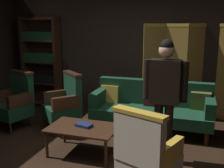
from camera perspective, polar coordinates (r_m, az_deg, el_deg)
ground_plane at (r=3.97m, az=-3.67°, el=-15.97°), size 10.00×10.00×0.00m
back_wall at (r=5.86m, az=4.98°, el=7.65°), size 7.20×0.10×2.80m
folding_screen at (r=5.66m, az=17.36°, el=2.73°), size 2.10×0.45×1.90m
bookshelf at (r=6.49m, az=-14.53°, el=4.88°), size 0.90×0.32×2.05m
velvet_couch at (r=4.97m, az=8.40°, el=-4.46°), size 2.12×0.78×0.88m
coffee_table at (r=4.05m, az=-6.16°, el=-9.56°), size 1.00×0.64×0.42m
armchair_gilt_accent at (r=3.08m, az=7.24°, el=-14.68°), size 0.75×0.75×1.04m
armchair_wing_left at (r=5.33m, az=-19.71°, el=-3.50°), size 0.72×0.72×1.04m
armchair_wing_right at (r=4.99m, az=-9.91°, el=-4.01°), size 0.82×0.81×1.04m
standing_figure at (r=3.68m, az=11.02°, el=-1.35°), size 0.59×0.24×1.70m
book_navy_cloth at (r=4.04m, az=-5.91°, el=-8.58°), size 0.26×0.19×0.04m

